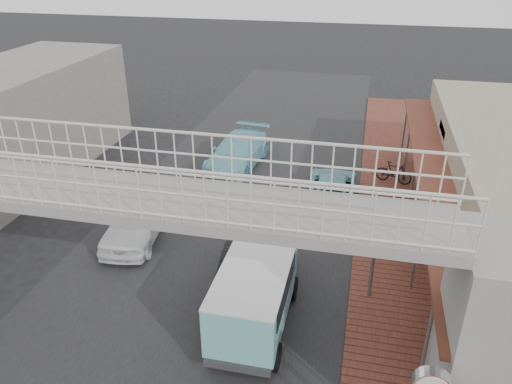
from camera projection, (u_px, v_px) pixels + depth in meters
The scene contains 13 objects.
ground at pixel (196, 280), 16.56m from camera, with size 120.00×120.00×0.00m, color black.
road_strip at pixel (196, 280), 16.56m from camera, with size 10.00×60.00×0.01m, color black.
sidewalk at pixel (396, 254), 17.86m from camera, with size 3.00×40.00×0.10m, color brown.
footbridge at pixel (133, 270), 11.65m from camera, with size 16.40×2.40×6.34m.
building_far_left at pixel (8, 126), 22.85m from camera, with size 5.00×14.00×5.00m, color gray.
white_hatchback at pixel (137, 219), 18.68m from camera, with size 1.80×4.47×1.52m, color white.
dark_sedan at pixel (250, 271), 15.68m from camera, with size 1.67×4.79×1.58m, color black.
angkot_curb at pixel (332, 188), 21.33m from camera, with size 2.06×4.46×1.24m, color #69A7B7.
angkot_far at pixel (237, 152), 24.64m from camera, with size 2.11×5.19×1.51m, color #77C0CF.
angkot_van at pixel (255, 291), 13.93m from camera, with size 1.97×4.25×2.08m.
motorcycle_near at pixel (369, 218), 19.01m from camera, with size 0.67×1.92×1.01m, color black.
motorcycle_far at pixel (394, 172), 22.81m from camera, with size 0.47×1.66×1.00m, color black.
arrow_sign at pixel (405, 229), 14.09m from camera, with size 2.01×1.35×3.32m.
Camera 1 is at (4.94, -12.70, 10.05)m, focal length 35.00 mm.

